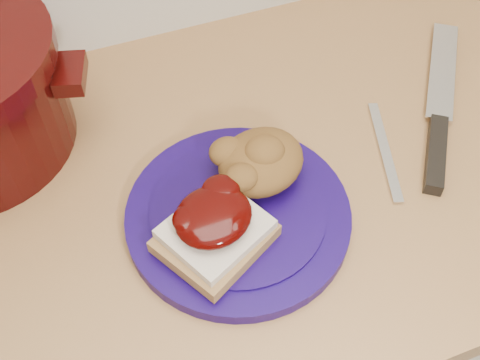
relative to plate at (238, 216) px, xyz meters
name	(u,v)px	position (x,y,z in m)	size (l,w,h in m)	color
base_cabinet	(245,325)	(0.04, 0.06, -0.48)	(4.00, 0.60, 0.86)	beige
plate	(238,216)	(0.00, 0.00, 0.00)	(0.27, 0.27, 0.02)	#140547
sandwich	(214,228)	(-0.04, -0.03, 0.04)	(0.15, 0.14, 0.06)	olive
stuffing_mound	(261,162)	(0.04, 0.04, 0.04)	(0.11, 0.09, 0.05)	brown
chef_knife	(438,129)	(0.30, 0.03, 0.00)	(0.21, 0.28, 0.02)	black
butter_knife	(385,150)	(0.22, 0.03, -0.01)	(0.17, 0.01, 0.00)	silver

